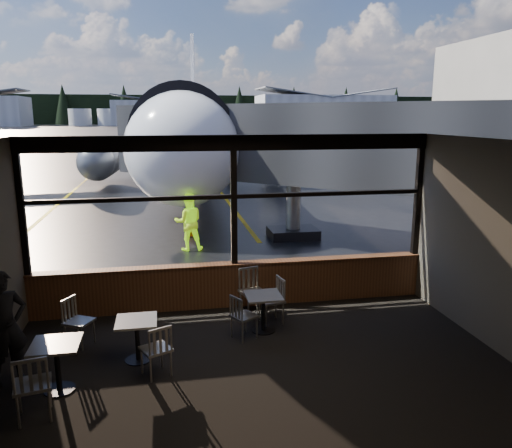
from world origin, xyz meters
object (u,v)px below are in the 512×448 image
object	(u,v)px
chair_near_e	(271,301)
chair_near_w	(244,317)
chair_left_s	(33,385)
chair_mid_s	(156,350)
jet_bridge	(322,160)
cafe_table_near	(263,313)
cafe_table_mid	(137,340)
ground_crew	(189,222)
cone_nose	(190,229)
chair_mid_w	(79,322)
chair_near_n	(253,293)
passenger	(5,327)
cafe_table_left	(58,367)
airliner	(190,91)

from	to	relation	value
chair_near_e	chair_near_w	distance (m)	0.84
chair_left_s	chair_mid_s	bearing A→B (deg)	16.52
jet_bridge	cafe_table_near	distance (m)	7.85
chair_near_e	chair_left_s	distance (m)	4.40
cafe_table_mid	chair_near_e	distance (m)	2.65
ground_crew	cone_nose	distance (m)	1.89
chair_mid_w	chair_near_n	bearing A→B (deg)	132.22
chair_near_e	ground_crew	bearing A→B (deg)	1.16
cafe_table_mid	chair_mid_w	world-z (taller)	chair_mid_w
chair_mid_s	passenger	size ratio (longest dim) A/B	0.49
jet_bridge	cafe_table_near	xyz separation A→B (m)	(-3.26, -6.82, -2.11)
chair_near_e	chair_left_s	size ratio (longest dim) A/B	0.94
passenger	ground_crew	bearing A→B (deg)	32.86
cafe_table_near	chair_mid_w	bearing A→B (deg)	179.86
chair_left_s	cone_nose	xyz separation A→B (m)	(2.57, 9.80, -0.24)
cafe_table_near	chair_left_s	size ratio (longest dim) A/B	0.74
cafe_table_near	chair_near_w	world-z (taller)	chair_near_w
chair_near_n	chair_left_s	world-z (taller)	chair_near_n
cafe_table_left	chair_left_s	distance (m)	0.68
chair_mid_s	ground_crew	world-z (taller)	ground_crew
airliner	chair_mid_s	world-z (taller)	airliner
passenger	chair_left_s	bearing A→B (deg)	-94.71
chair_near_w	ground_crew	xyz separation A→B (m)	(-0.64, 6.16, 0.43)
chair_mid_s	cafe_table_near	bearing A→B (deg)	8.29
cone_nose	passenger	bearing A→B (deg)	-109.84
cafe_table_left	chair_left_s	world-z (taller)	chair_left_s
cafe_table_near	chair_near_w	bearing A→B (deg)	-149.60
cafe_table_near	chair_mid_w	size ratio (longest dim) A/B	0.82
cone_nose	chair_mid_s	bearing A→B (deg)	-96.49
passenger	cafe_table_near	bearing A→B (deg)	-19.46
passenger	cone_nose	xyz separation A→B (m)	(3.15, 8.74, -0.63)
chair_mid_s	cafe_table_mid	bearing A→B (deg)	94.42
chair_near_e	passenger	size ratio (longest dim) A/B	0.52
chair_near_n	chair_left_s	size ratio (longest dim) A/B	1.01
chair_near_n	airliner	bearing A→B (deg)	-104.78
chair_mid_s	cone_nose	bearing A→B (deg)	58.37
cafe_table_near	chair_mid_w	xyz separation A→B (m)	(-3.20, 0.01, 0.08)
chair_mid_s	chair_near_e	bearing A→B (deg)	11.80
airliner	chair_mid_w	distance (m)	21.30
chair_near_n	jet_bridge	bearing A→B (deg)	-133.49
cafe_table_left	cone_nose	distance (m)	9.46
chair_mid_w	chair_left_s	world-z (taller)	chair_left_s
chair_near_e	ground_crew	xyz separation A→B (m)	(-1.25, 5.59, 0.39)
chair_near_e	chair_mid_w	bearing A→B (deg)	84.19
chair_near_e	cafe_table_near	bearing A→B (deg)	135.45
cafe_table_left	cone_nose	bearing A→B (deg)	75.35
cafe_table_mid	chair_mid_s	size ratio (longest dim) A/B	0.83
airliner	cafe_table_left	size ratio (longest dim) A/B	46.17
airliner	cafe_table_near	xyz separation A→B (m)	(0.07, -20.54, -4.83)
airliner	chair_near_w	distance (m)	21.31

